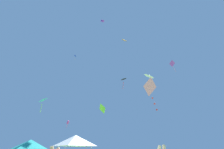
% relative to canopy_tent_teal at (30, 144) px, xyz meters
% --- Properties ---
extents(canopy_tent_teal, '(2.73, 2.73, 2.92)m').
position_rel_canopy_tent_teal_xyz_m(canopy_tent_teal, '(0.00, 0.00, 0.00)').
color(canopy_tent_teal, '#9E9EA3').
rests_on(canopy_tent_teal, ground).
extents(canopy_tent_white, '(3.07, 3.07, 3.28)m').
position_rel_canopy_tent_teal_xyz_m(canopy_tent_white, '(4.64, -0.42, 0.31)').
color(canopy_tent_white, '#9E9EA3').
rests_on(canopy_tent_white, ground).
extents(kite_white_delta, '(1.99, 2.02, 0.92)m').
position_rel_canopy_tent_teal_xyz_m(kite_white_delta, '(13.53, 3.75, 9.31)').
color(kite_white_delta, white).
extents(kite_purple_diamond, '(1.10, 1.28, 2.48)m').
position_rel_canopy_tent_teal_xyz_m(kite_purple_diamond, '(20.97, 12.30, 16.43)').
color(kite_purple_diamond, purple).
extents(kite_orange_diamond, '(1.48, 1.47, 1.00)m').
position_rel_canopy_tent_teal_xyz_m(kite_orange_diamond, '(10.70, 11.35, 22.72)').
color(kite_orange_diamond, orange).
extents(kite_purple_box, '(0.87, 0.99, 0.96)m').
position_rel_canopy_tent_teal_xyz_m(kite_purple_box, '(5.89, 6.58, 24.02)').
color(kite_purple_box, purple).
extents(kite_pink_diamond, '(1.22, 1.13, 3.20)m').
position_rel_canopy_tent_teal_xyz_m(kite_pink_diamond, '(12.28, -1.04, 5.39)').
color(kite_pink_diamond, pink).
extents(kite_blue_box, '(0.52, 0.36, 1.35)m').
position_rel_canopy_tent_teal_xyz_m(kite_blue_box, '(-2.09, 15.67, 21.49)').
color(kite_blue_box, blue).
extents(kite_cyan_diamond, '(1.34, 1.24, 2.49)m').
position_rel_canopy_tent_teal_xyz_m(kite_cyan_diamond, '(-4.29, 8.47, 7.19)').
color(kite_cyan_diamond, '#2DB7CC').
extents(kite_lime_diamond, '(1.24, 1.21, 1.19)m').
position_rel_canopy_tent_teal_xyz_m(kite_lime_diamond, '(6.27, 8.79, 5.77)').
color(kite_lime_diamond, '#75D138').
extents(kite_black_delta, '(1.82, 1.82, 2.48)m').
position_rel_canopy_tent_teal_xyz_m(kite_black_delta, '(10.19, 13.47, 13.46)').
color(kite_black_delta, black).
extents(kite_magenta_box, '(0.67, 0.65, 1.70)m').
position_rel_canopy_tent_teal_xyz_m(kite_magenta_box, '(-2.72, 18.77, 5.23)').
color(kite_magenta_box, '#D6389E').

